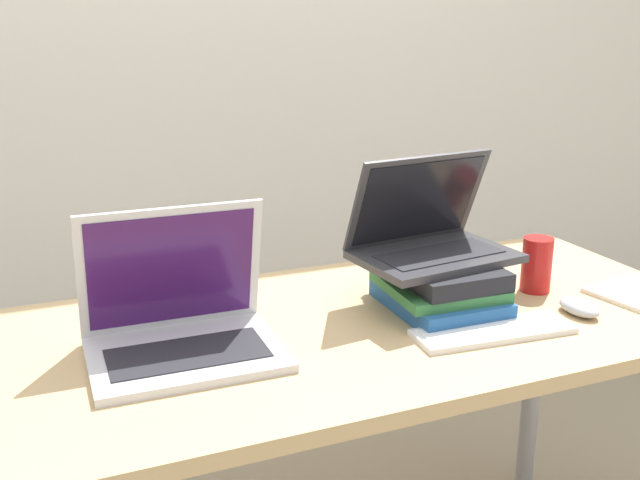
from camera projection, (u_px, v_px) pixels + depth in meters
wall_back at (190, 12)px, 2.31m from camera, size 8.00×0.05×2.70m
desk at (338, 362)px, 1.51m from camera, size 1.60×0.70×0.75m
laptop_left at (181, 325)px, 1.35m from camera, size 0.34×0.26×0.26m
book_stack at (439, 285)px, 1.56m from camera, size 0.23×0.29×0.10m
laptop_on_books at (430, 237)px, 1.57m from camera, size 0.34×0.25×0.22m
wireless_keyboard at (493, 331)px, 1.44m from camera, size 0.32×0.12×0.01m
mouse at (579, 307)px, 1.53m from camera, size 0.06×0.10×0.03m
soda_can at (537, 265)px, 1.65m from camera, size 0.07×0.07×0.12m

